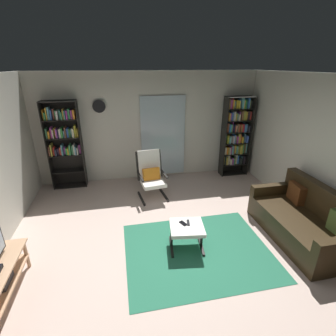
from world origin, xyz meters
TOP-DOWN VIEW (x-y plane):
  - ground_plane at (0.00, 0.00)m, footprint 7.02×7.02m
  - wall_back at (0.00, 2.90)m, footprint 5.60×0.06m
  - glass_door_panel at (0.34, 2.83)m, footprint 1.10×0.01m
  - area_rug at (0.34, -0.12)m, footprint 2.25×1.79m
  - bookshelf_near_tv at (-1.97, 2.70)m, footprint 0.75×0.30m
  - bookshelf_near_sofa at (2.17, 2.61)m, footprint 0.70×0.30m
  - leather_sofa at (2.18, -0.13)m, footprint 0.91×1.78m
  - lounge_armchair at (-0.12, 1.82)m, footprint 0.64×0.72m
  - ottoman at (0.18, -0.00)m, footprint 0.58×0.55m
  - tv_remote at (0.22, 0.07)m, footprint 0.07×0.15m
  - cell_phone at (0.14, 0.07)m, footprint 0.12×0.16m
  - wall_clock at (-1.13, 2.82)m, footprint 0.29×0.03m

SIDE VIEW (x-z plane):
  - ground_plane at x=0.00m, z-range 0.00..0.00m
  - area_rug at x=0.34m, z-range 0.00..0.01m
  - leather_sofa at x=2.18m, z-range -0.13..0.76m
  - ottoman at x=0.18m, z-range 0.13..0.54m
  - cell_phone at x=0.14m, z-range 0.41..0.42m
  - tv_remote at x=0.22m, z-range 0.41..0.42m
  - lounge_armchair at x=-0.12m, z-range 0.02..1.05m
  - glass_door_panel at x=0.34m, z-range 0.05..2.05m
  - bookshelf_near_sofa at x=2.17m, z-range 0.08..2.10m
  - bookshelf_near_tv at x=-1.97m, z-range 0.15..2.17m
  - wall_back at x=0.00m, z-range 0.00..2.60m
  - wall_clock at x=-1.13m, z-range 1.71..2.00m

